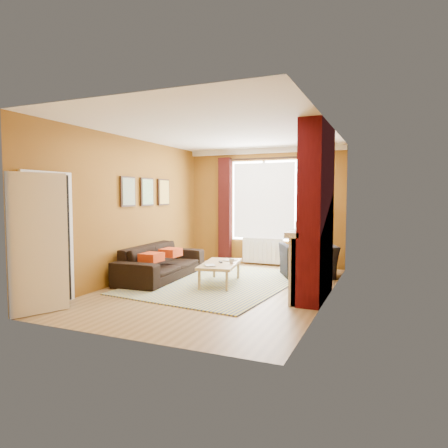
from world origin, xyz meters
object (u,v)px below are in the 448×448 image
Objects in this scene: floor_lamp at (327,219)px; coffee_table at (220,265)px; sofa at (162,262)px; armchair at (308,261)px; wicker_stool at (290,261)px.

coffee_table is at bearing -128.66° from floor_lamp.
sofa is 2.22× the size of armchair.
floor_lamp is (2.96, 1.98, 0.82)m from sofa.
armchair is at bearing -68.52° from sofa.
floor_lamp is (0.26, 0.72, 0.82)m from armchair.
coffee_table is (1.32, -0.07, 0.03)m from sofa.
wicker_stool is 1.26m from floor_lamp.
sofa is 3.66m from floor_lamp.
sofa is 5.93× the size of wicker_stool.
wicker_stool is (0.84, 2.10, -0.17)m from coffee_table.
coffee_table reaches higher than wicker_stool.
coffee_table is at bearing -96.85° from sofa.
floor_lamp reaches higher than sofa.
armchair is 0.71× the size of floor_lamp.
coffee_table is 0.90× the size of floor_lamp.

